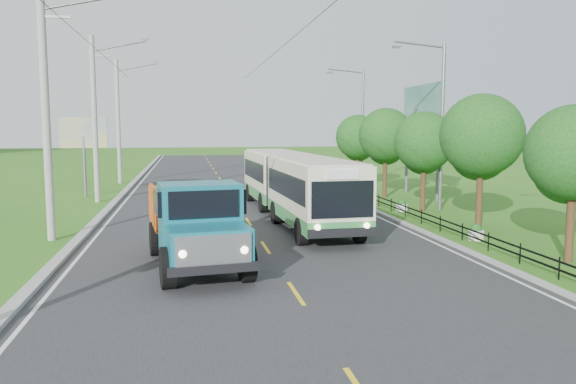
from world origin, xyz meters
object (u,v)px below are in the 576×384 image
object	(u,v)px
tree_second	(573,158)
tree_back	(358,139)
pole_far	(119,121)
tree_fourth	(424,145)
billboard_left	(83,138)
streetlight_mid	(439,121)
tree_third	(481,140)
dump_truck	(196,218)
streetlight_far	(361,123)
pole_near	(47,113)
planter_near	(476,233)
planter_far	(358,190)
tree_fifth	(386,138)
bus	(293,181)
billboard_right	(423,115)
planter_mid	(402,206)
pole_mid	(95,118)

from	to	relation	value
tree_second	tree_back	world-z (taller)	tree_back
pole_far	tree_fourth	bearing A→B (deg)	-46.15
billboard_left	streetlight_mid	bearing A→B (deg)	-26.40
tree_third	dump_truck	distance (m)	13.50
tree_second	streetlight_far	size ratio (longest dim) A/B	0.58
pole_near	planter_near	xyz separation A→B (m)	(16.86, -3.00, -4.81)
streetlight_far	billboard_left	distance (m)	20.56
billboard_left	tree_second	bearing A→B (deg)	-48.48
streetlight_far	billboard_left	size ratio (longest dim) A/B	1.74
tree_second	tree_back	size ratio (longest dim) A/B	0.96
planter_far	billboard_left	xyz separation A→B (m)	(-18.10, 2.00, 3.58)
tree_fifth	tree_third	bearing A→B (deg)	-90.00
tree_back	bus	xyz separation A→B (m)	(-7.52, -13.33, -1.78)
streetlight_mid	planter_near	distance (m)	9.46
tree_back	streetlight_far	distance (m)	2.37
streetlight_mid	dump_truck	bearing A→B (deg)	-141.86
tree_fifth	streetlight_mid	size ratio (longest dim) A/B	0.64
tree_back	billboard_right	size ratio (longest dim) A/B	0.75
tree_third	billboard_left	xyz separation A→B (m)	(-19.36, 15.86, -0.12)
tree_third	streetlight_far	bearing A→B (deg)	87.73
tree_back	planter_mid	size ratio (longest dim) A/B	8.21
pole_mid	streetlight_mid	distance (m)	20.16
tree_back	pole_far	bearing A→B (deg)	159.26
tree_back	dump_truck	xyz separation A→B (m)	(-12.48, -22.56, -2.05)
tree_back	planter_near	size ratio (longest dim) A/B	8.21
bus	dump_truck	world-z (taller)	bus
planter_mid	tree_fifth	bearing A→B (deg)	78.44
streetlight_far	tree_second	bearing A→B (deg)	-91.74
pole_mid	tree_back	xyz separation A→B (m)	(18.12, 5.14, -1.44)
streetlight_mid	planter_mid	world-z (taller)	streetlight_mid
tree_second	billboard_left	distance (m)	29.20
tree_third	planter_mid	world-z (taller)	tree_third
tree_second	tree_fifth	xyz separation A→B (m)	(0.00, 18.00, 0.33)
streetlight_mid	planter_mid	xyz separation A→B (m)	(-2.04, -0.00, -4.62)
planter_near	tree_back	bearing A→B (deg)	86.43
pole_near	billboard_left	world-z (taller)	pole_near
tree_fourth	planter_far	distance (m)	8.62
planter_mid	tree_second	bearing A→B (deg)	-83.95
tree_third	billboard_left	size ratio (longest dim) A/B	1.15
tree_fifth	billboard_left	world-z (taller)	tree_fifth
pole_near	tree_fifth	size ratio (longest dim) A/B	1.72
tree_third	tree_fourth	size ratio (longest dim) A/B	1.11
tree_third	billboard_left	distance (m)	25.02
tree_fourth	streetlight_mid	world-z (taller)	streetlight_mid
planter_far	bus	xyz separation A→B (m)	(-6.26, -9.19, 1.59)
tree_third	pole_mid	bearing A→B (deg)	144.64
pole_mid	planter_mid	xyz separation A→B (m)	(16.86, -7.00, -4.81)
streetlight_mid	planter_far	size ratio (longest dim) A/B	13.54
pole_far	planter_mid	world-z (taller)	pole_far
streetlight_far	dump_truck	world-z (taller)	streetlight_far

